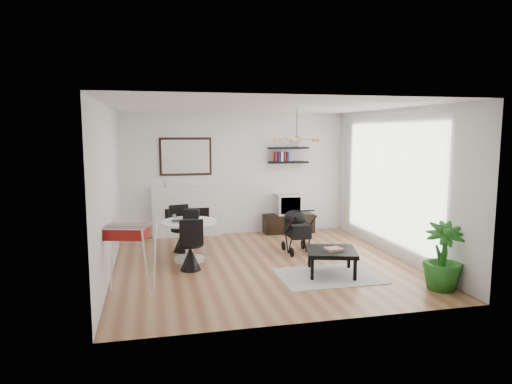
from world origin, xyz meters
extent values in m
plane|color=brown|center=(0.00, 0.00, 0.00)|extent=(5.00, 5.00, 0.00)
plane|color=white|center=(0.00, 0.00, 2.70)|extent=(5.00, 5.00, 0.00)
plane|color=white|center=(0.00, 2.50, 1.35)|extent=(5.00, 0.00, 5.00)
plane|color=white|center=(-2.50, 0.00, 1.35)|extent=(0.00, 5.00, 5.00)
plane|color=white|center=(2.50, 0.00, 1.35)|extent=(0.00, 5.00, 5.00)
cube|color=white|center=(2.40, 0.20, 1.35)|extent=(0.04, 3.60, 2.60)
cube|color=white|center=(-1.10, 2.42, 0.55)|extent=(1.50, 0.15, 1.10)
cube|color=black|center=(-1.10, 2.36, 0.48)|extent=(0.95, 0.06, 0.32)
cube|color=black|center=(-1.10, 2.48, 1.75)|extent=(1.12, 0.03, 0.82)
cube|color=white|center=(-1.10, 2.46, 1.75)|extent=(1.02, 0.01, 0.72)
cube|color=black|center=(1.18, 2.37, 1.60)|extent=(0.90, 0.25, 0.04)
cube|color=black|center=(1.18, 2.37, 1.92)|extent=(0.90, 0.25, 0.04)
cube|color=black|center=(1.18, 2.29, 0.21)|extent=(1.14, 0.40, 0.43)
cube|color=silver|center=(1.16, 2.29, 0.66)|extent=(0.54, 0.47, 0.47)
cube|color=black|center=(1.16, 2.06, 0.66)|extent=(0.46, 0.01, 0.37)
cylinder|color=white|center=(-1.21, 0.50, 0.03)|extent=(0.53, 0.53, 0.06)
cylinder|color=white|center=(-1.21, 0.50, 0.37)|extent=(0.13, 0.13, 0.63)
cylinder|color=white|center=(-1.21, 0.50, 0.70)|extent=(0.99, 0.99, 0.04)
imported|color=black|center=(-1.33, 0.43, 0.73)|extent=(0.41, 0.33, 0.03)
cube|color=black|center=(-1.15, 0.74, 0.80)|extent=(0.31, 0.23, 0.17)
cube|color=silver|center=(-1.05, 0.35, 0.72)|extent=(0.36, 0.31, 0.01)
cylinder|color=white|center=(-1.46, 0.63, 0.77)|extent=(0.06, 0.06, 0.11)
cylinder|color=black|center=(-1.29, 1.15, 0.43)|extent=(0.42, 0.42, 0.05)
cone|color=black|center=(-1.29, 1.15, 0.20)|extent=(0.34, 0.34, 0.40)
cube|color=black|center=(-1.34, 1.34, 0.67)|extent=(0.38, 0.12, 0.43)
cylinder|color=black|center=(-1.24, -0.06, 0.43)|extent=(0.42, 0.42, 0.05)
cone|color=black|center=(-1.24, -0.06, 0.20)|extent=(0.35, 0.35, 0.40)
cube|color=black|center=(-1.23, -0.26, 0.67)|extent=(0.39, 0.05, 0.43)
cube|color=maroon|center=(-2.18, -0.99, 0.89)|extent=(0.65, 0.47, 0.16)
cube|color=black|center=(0.84, 0.59, 0.44)|extent=(0.37, 0.55, 0.25)
ellipsoid|color=black|center=(0.84, 0.76, 0.64)|extent=(0.44, 0.44, 0.31)
cylinder|color=black|center=(0.84, 0.25, 0.86)|extent=(0.40, 0.03, 0.03)
torus|color=black|center=(0.64, 0.85, 0.08)|extent=(0.05, 0.19, 0.19)
torus|color=black|center=(1.04, 0.85, 0.08)|extent=(0.05, 0.19, 0.19)
torus|color=black|center=(0.64, 0.34, 0.08)|extent=(0.05, 0.19, 0.19)
torus|color=black|center=(1.04, 0.34, 0.08)|extent=(0.05, 0.19, 0.19)
cube|color=#A4A4A4|center=(0.88, -0.89, 0.01)|extent=(1.59, 1.15, 0.01)
cube|color=black|center=(0.95, -0.79, 0.37)|extent=(0.95, 0.95, 0.07)
cube|color=black|center=(0.55, -1.01, 0.17)|extent=(0.04, 0.04, 0.33)
cube|color=black|center=(1.18, -1.20, 0.17)|extent=(0.04, 0.04, 0.33)
cube|color=black|center=(0.73, -0.38, 0.17)|extent=(0.04, 0.04, 0.33)
cube|color=black|center=(1.36, -0.56, 0.17)|extent=(0.04, 0.04, 0.33)
cube|color=#C24730|center=(0.97, -0.83, 0.42)|extent=(0.29, 0.24, 0.04)
imported|color=#21631C|center=(2.25, -1.82, 0.49)|extent=(0.72, 0.72, 0.99)
camera|label=1|loc=(-1.82, -7.46, 2.28)|focal=32.00mm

